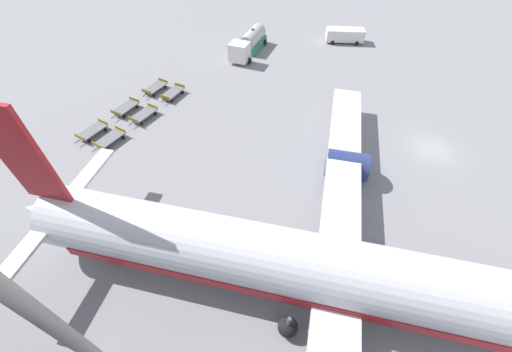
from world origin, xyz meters
TOP-DOWN VIEW (x-y plane):
  - ground_plane at (0.00, 0.00)m, footprint 500.00×500.00m
  - airplane at (17.55, -5.83)m, footprint 44.09×46.73m
  - fuel_tanker_primary at (-14.14, -24.25)m, footprint 8.81×3.42m
  - service_van at (-21.90, -11.82)m, footprint 3.38×5.88m
  - baggage_dolly_row_near_col_a at (-0.40, -31.42)m, footprint 3.74×1.97m
  - baggage_dolly_row_near_col_b at (4.37, -32.27)m, footprint 3.74×1.90m
  - baggage_dolly_row_near_col_c at (9.01, -33.04)m, footprint 3.74×2.00m
  - baggage_dolly_row_mid_a_col_a at (-0.05, -28.84)m, footprint 3.73×1.86m
  - baggage_dolly_row_mid_a_col_b at (4.82, -29.66)m, footprint 3.74×2.03m
  - baggage_dolly_row_mid_a_col_c at (9.47, -30.55)m, footprint 3.74×2.02m

SIDE VIEW (x-z plane):
  - ground_plane at x=0.00m, z-range 0.00..0.00m
  - baggage_dolly_row_near_col_a at x=-0.40m, z-range 0.01..0.93m
  - baggage_dolly_row_near_col_b at x=4.37m, z-range 0.01..0.93m
  - baggage_dolly_row_near_col_c at x=9.01m, z-range 0.01..0.93m
  - baggage_dolly_row_mid_a_col_a at x=-0.05m, z-range 0.01..0.93m
  - baggage_dolly_row_mid_a_col_b at x=4.82m, z-range 0.01..0.93m
  - baggage_dolly_row_mid_a_col_c at x=9.47m, z-range 0.01..0.93m
  - service_van at x=-21.90m, z-range 0.10..2.02m
  - fuel_tanker_primary at x=-14.14m, z-range -0.19..2.66m
  - airplane at x=17.55m, z-range -3.24..9.00m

